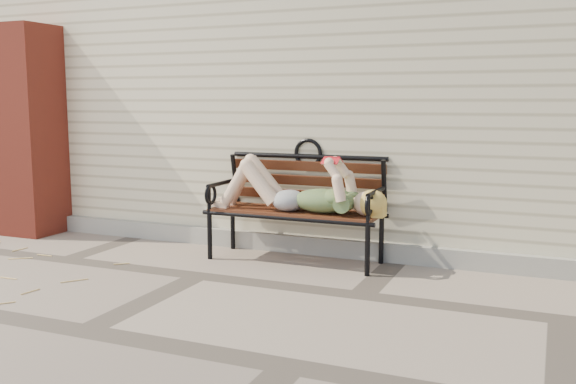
% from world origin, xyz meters
% --- Properties ---
extents(ground, '(80.00, 80.00, 0.00)m').
position_xyz_m(ground, '(0.00, 0.00, 0.00)').
color(ground, gray).
rests_on(ground, ground).
extents(house_wall, '(8.00, 4.00, 3.00)m').
position_xyz_m(house_wall, '(0.00, 3.00, 1.50)').
color(house_wall, beige).
rests_on(house_wall, ground).
extents(foundation_strip, '(8.00, 0.10, 0.15)m').
position_xyz_m(foundation_strip, '(0.00, 0.97, 0.07)').
color(foundation_strip, '#99968A').
rests_on(foundation_strip, ground).
extents(brick_pillar, '(0.50, 0.50, 2.00)m').
position_xyz_m(brick_pillar, '(-2.30, 0.75, 1.00)').
color(brick_pillar, maroon).
rests_on(brick_pillar, ground).
extents(garden_bench, '(1.51, 0.60, 0.98)m').
position_xyz_m(garden_bench, '(0.49, 0.78, 0.55)').
color(garden_bench, black).
rests_on(garden_bench, ground).
extents(reading_woman, '(1.42, 0.32, 0.45)m').
position_xyz_m(reading_woman, '(0.50, 0.66, 0.58)').
color(reading_woman, '#0B454F').
rests_on(reading_woman, ground).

